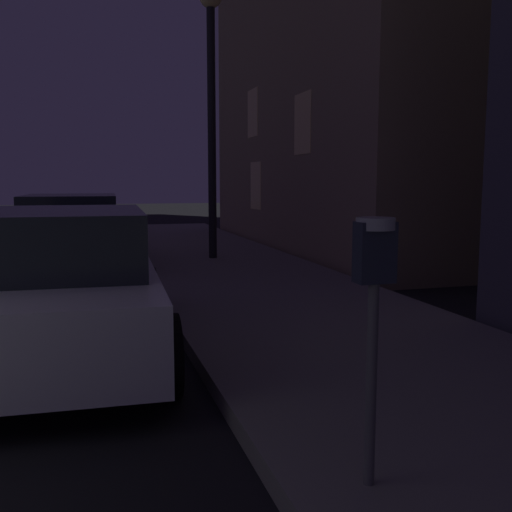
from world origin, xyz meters
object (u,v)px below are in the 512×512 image
Objects in this scene: street_lamp at (211,79)px; parking_meter at (374,285)px; car_white at (61,286)px; car_silver at (72,233)px.

parking_meter is at bearing -96.99° from street_lamp.
street_lamp reaches higher than car_white.
car_silver is 0.83× the size of street_lamp.
car_silver is at bearing 90.00° from car_white.
car_white is at bearing 116.76° from parking_meter.
street_lamp reaches higher than parking_meter.
car_white and car_silver have the same top height.
car_silver is at bearing -179.99° from street_lamp.
parking_meter is at bearing -63.24° from car_white.
street_lamp is at bearing 83.01° from parking_meter.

